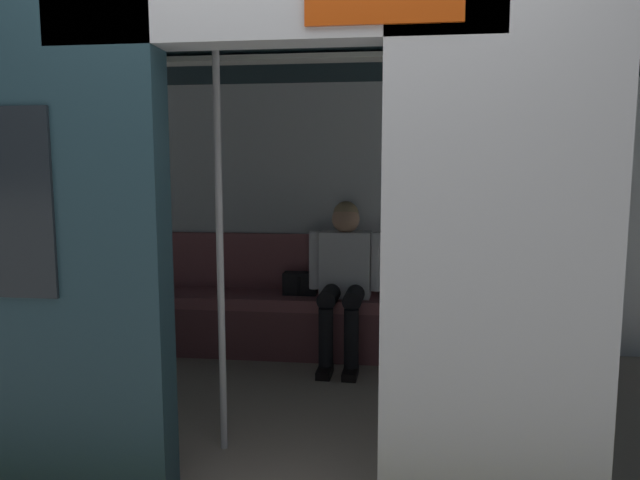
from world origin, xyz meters
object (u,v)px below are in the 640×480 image
(train_car, at_px, (301,166))
(bench_seat, at_px, (327,311))
(person_seated, at_px, (344,271))
(book, at_px, (393,294))
(grab_pole_door, at_px, (220,250))
(handbag, at_px, (300,283))

(train_car, xyz_separation_m, bench_seat, (-0.05, -0.95, -1.10))
(person_seated, relative_size, book, 5.47)
(bench_seat, bearing_deg, grab_pole_door, 76.15)
(bench_seat, distance_m, person_seated, 0.36)
(bench_seat, bearing_deg, handbag, -18.72)
(person_seated, height_order, grab_pole_door, grab_pole_door)
(train_car, relative_size, book, 29.09)
(person_seated, distance_m, book, 0.44)
(person_seated, height_order, handbag, person_seated)
(person_seated, distance_m, grab_pole_door, 1.58)
(train_car, xyz_separation_m, person_seated, (-0.18, -0.90, -0.77))
(handbag, bearing_deg, person_seated, 160.26)
(train_car, xyz_separation_m, book, (-0.55, -1.04, -0.97))
(bench_seat, height_order, book, book)
(book, bearing_deg, person_seated, 22.85)
(bench_seat, height_order, grab_pole_door, grab_pole_door)
(person_seated, bearing_deg, book, -158.68)
(person_seated, relative_size, handbag, 4.63)
(grab_pole_door, bearing_deg, book, -118.58)
(bench_seat, relative_size, handbag, 12.23)
(grab_pole_door, bearing_deg, bench_seat, -103.85)
(handbag, bearing_deg, bench_seat, 161.28)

